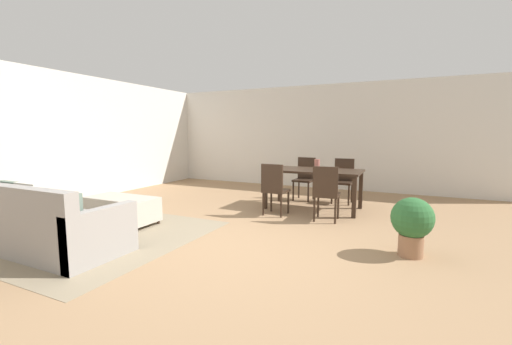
{
  "coord_description": "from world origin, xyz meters",
  "views": [
    {
      "loc": [
        2.01,
        -3.54,
        1.45
      ],
      "look_at": [
        -0.24,
        1.19,
        0.81
      ],
      "focal_mm": 22.85,
      "sensor_mm": 36.0,
      "label": 1
    }
  ],
  "objects_px": {
    "dining_chair_far_left": "(305,176)",
    "couch": "(43,227)",
    "dining_chair_near_right": "(326,190)",
    "potted_plant": "(412,222)",
    "dining_table": "(313,174)",
    "vase_centerpiece": "(317,165)",
    "ottoman_table": "(122,209)",
    "dining_chair_near_left": "(274,186)",
    "dining_chair_far_right": "(343,178)"
  },
  "relations": [
    {
      "from": "dining_chair_far_right",
      "to": "vase_centerpiece",
      "type": "height_order",
      "value": "vase_centerpiece"
    },
    {
      "from": "dining_table",
      "to": "dining_chair_far_left",
      "type": "height_order",
      "value": "dining_chair_far_left"
    },
    {
      "from": "dining_table",
      "to": "dining_chair_near_right",
      "type": "relative_size",
      "value": 1.94
    },
    {
      "from": "vase_centerpiece",
      "to": "dining_chair_near_left",
      "type": "bearing_deg",
      "value": -124.86
    },
    {
      "from": "dining_chair_near_right",
      "to": "dining_chair_far_right",
      "type": "relative_size",
      "value": 1.0
    },
    {
      "from": "ottoman_table",
      "to": "dining_chair_near_right",
      "type": "height_order",
      "value": "dining_chair_near_right"
    },
    {
      "from": "ottoman_table",
      "to": "dining_chair_near_left",
      "type": "bearing_deg",
      "value": 37.63
    },
    {
      "from": "dining_chair_far_left",
      "to": "potted_plant",
      "type": "height_order",
      "value": "dining_chair_far_left"
    },
    {
      "from": "dining_chair_far_right",
      "to": "dining_chair_near_right",
      "type": "bearing_deg",
      "value": -88.89
    },
    {
      "from": "vase_centerpiece",
      "to": "potted_plant",
      "type": "distance_m",
      "value": 2.54
    },
    {
      "from": "dining_chair_near_right",
      "to": "dining_chair_far_right",
      "type": "distance_m",
      "value": 1.65
    },
    {
      "from": "dining_chair_far_right",
      "to": "vase_centerpiece",
      "type": "bearing_deg",
      "value": -111.54
    },
    {
      "from": "dining_chair_near_right",
      "to": "vase_centerpiece",
      "type": "height_order",
      "value": "vase_centerpiece"
    },
    {
      "from": "dining_chair_far_right",
      "to": "potted_plant",
      "type": "distance_m",
      "value": 3.03
    },
    {
      "from": "dining_chair_near_right",
      "to": "dining_chair_far_right",
      "type": "bearing_deg",
      "value": 91.11
    },
    {
      "from": "couch",
      "to": "dining_chair_far_right",
      "type": "height_order",
      "value": "dining_chair_far_right"
    },
    {
      "from": "dining_chair_near_left",
      "to": "dining_chair_far_left",
      "type": "height_order",
      "value": "same"
    },
    {
      "from": "ottoman_table",
      "to": "dining_chair_far_left",
      "type": "relative_size",
      "value": 1.25
    },
    {
      "from": "vase_centerpiece",
      "to": "dining_chair_far_left",
      "type": "bearing_deg",
      "value": 120.26
    },
    {
      "from": "couch",
      "to": "potted_plant",
      "type": "height_order",
      "value": "couch"
    },
    {
      "from": "dining_chair_near_left",
      "to": "potted_plant",
      "type": "xyz_separation_m",
      "value": [
        2.19,
        -1.09,
        -0.11
      ]
    },
    {
      "from": "dining_chair_near_left",
      "to": "potted_plant",
      "type": "distance_m",
      "value": 2.45
    },
    {
      "from": "dining_table",
      "to": "dining_chair_far_left",
      "type": "xyz_separation_m",
      "value": [
        -0.41,
        0.8,
        -0.15
      ]
    },
    {
      "from": "dining_chair_near_left",
      "to": "dining_chair_near_right",
      "type": "distance_m",
      "value": 0.92
    },
    {
      "from": "couch",
      "to": "dining_chair_near_right",
      "type": "bearing_deg",
      "value": 44.71
    },
    {
      "from": "dining_chair_far_right",
      "to": "vase_centerpiece",
      "type": "xyz_separation_m",
      "value": [
        -0.34,
        -0.85,
        0.34
      ]
    },
    {
      "from": "couch",
      "to": "dining_chair_far_left",
      "type": "height_order",
      "value": "dining_chair_far_left"
    },
    {
      "from": "dining_chair_far_left",
      "to": "couch",
      "type": "bearing_deg",
      "value": -114.22
    },
    {
      "from": "dining_table",
      "to": "vase_centerpiece",
      "type": "bearing_deg",
      "value": -18.2
    },
    {
      "from": "vase_centerpiece",
      "to": "potted_plant",
      "type": "height_order",
      "value": "vase_centerpiece"
    },
    {
      "from": "dining_table",
      "to": "ottoman_table",
      "type": "bearing_deg",
      "value": -136.39
    },
    {
      "from": "dining_table",
      "to": "vase_centerpiece",
      "type": "xyz_separation_m",
      "value": [
        0.08,
        -0.03,
        0.19
      ]
    },
    {
      "from": "couch",
      "to": "potted_plant",
      "type": "bearing_deg",
      "value": 22.83
    },
    {
      "from": "dining_chair_far_right",
      "to": "dining_table",
      "type": "bearing_deg",
      "value": -116.54
    },
    {
      "from": "dining_chair_near_right",
      "to": "ottoman_table",
      "type": "bearing_deg",
      "value": -152.24
    },
    {
      "from": "couch",
      "to": "vase_centerpiece",
      "type": "bearing_deg",
      "value": 55.54
    },
    {
      "from": "vase_centerpiece",
      "to": "potted_plant",
      "type": "relative_size",
      "value": 0.28
    },
    {
      "from": "dining_chair_near_right",
      "to": "vase_centerpiece",
      "type": "relative_size",
      "value": 4.59
    },
    {
      "from": "potted_plant",
      "to": "dining_chair_near_left",
      "type": "bearing_deg",
      "value": 153.6
    },
    {
      "from": "dining_chair_near_right",
      "to": "potted_plant",
      "type": "relative_size",
      "value": 1.31
    },
    {
      "from": "ottoman_table",
      "to": "dining_chair_near_left",
      "type": "distance_m",
      "value": 2.54
    },
    {
      "from": "dining_chair_near_left",
      "to": "dining_chair_far_left",
      "type": "xyz_separation_m",
      "value": [
        0.07,
        1.62,
        0.0
      ]
    },
    {
      "from": "ottoman_table",
      "to": "dining_chair_far_left",
      "type": "bearing_deg",
      "value": 56.79
    },
    {
      "from": "ottoman_table",
      "to": "dining_chair_far_right",
      "type": "xyz_separation_m",
      "value": [
        2.89,
        3.18,
        0.27
      ]
    },
    {
      "from": "couch",
      "to": "dining_chair_far_right",
      "type": "bearing_deg",
      "value": 57.76
    },
    {
      "from": "couch",
      "to": "dining_table",
      "type": "height_order",
      "value": "couch"
    },
    {
      "from": "ottoman_table",
      "to": "dining_chair_far_right",
      "type": "height_order",
      "value": "dining_chair_far_right"
    },
    {
      "from": "vase_centerpiece",
      "to": "ottoman_table",
      "type": "bearing_deg",
      "value": -137.57
    },
    {
      "from": "ottoman_table",
      "to": "dining_chair_near_right",
      "type": "xyz_separation_m",
      "value": [
        2.92,
        1.54,
        0.27
      ]
    },
    {
      "from": "potted_plant",
      "to": "couch",
      "type": "bearing_deg",
      "value": -157.17
    }
  ]
}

